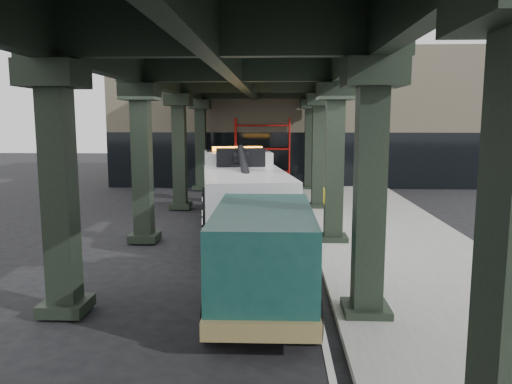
# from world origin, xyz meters

# --- Properties ---
(ground) EXTENTS (90.00, 90.00, 0.00)m
(ground) POSITION_xyz_m (0.00, 0.00, 0.00)
(ground) COLOR black
(ground) RESTS_ON ground
(sidewalk) EXTENTS (5.00, 40.00, 0.15)m
(sidewalk) POSITION_xyz_m (4.50, 2.00, 0.07)
(sidewalk) COLOR gray
(sidewalk) RESTS_ON ground
(lane_stripe) EXTENTS (0.12, 38.00, 0.01)m
(lane_stripe) POSITION_xyz_m (1.70, 2.00, 0.01)
(lane_stripe) COLOR silver
(lane_stripe) RESTS_ON ground
(viaduct) EXTENTS (7.40, 32.00, 6.40)m
(viaduct) POSITION_xyz_m (-0.40, 2.00, 5.46)
(viaduct) COLOR black
(viaduct) RESTS_ON ground
(building) EXTENTS (22.00, 10.00, 8.00)m
(building) POSITION_xyz_m (2.00, 20.00, 4.00)
(building) COLOR #C6B793
(building) RESTS_ON ground
(scaffolding) EXTENTS (3.08, 0.88, 4.00)m
(scaffolding) POSITION_xyz_m (0.00, 14.64, 2.11)
(scaffolding) COLOR red
(scaffolding) RESTS_ON ground
(tow_truck) EXTENTS (3.80, 9.44, 3.02)m
(tow_truck) POSITION_xyz_m (-0.44, 4.15, 1.47)
(tow_truck) COLOR black
(tow_truck) RESTS_ON ground
(towed_van) EXTENTS (2.17, 5.30, 2.14)m
(towed_van) POSITION_xyz_m (0.58, -3.38, 1.15)
(towed_van) COLOR #103C36
(towed_van) RESTS_ON ground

